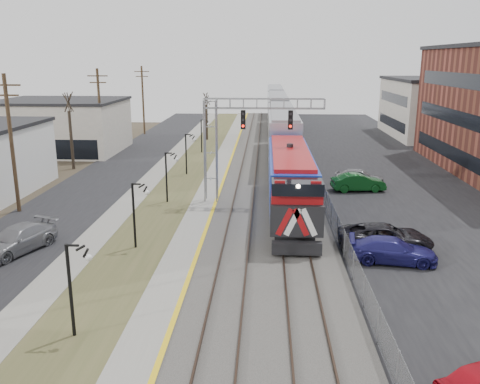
{
  "coord_description": "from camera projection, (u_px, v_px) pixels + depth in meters",
  "views": [
    {
      "loc": [
        3.68,
        -10.14,
        10.94
      ],
      "look_at": [
        2.07,
        21.64,
        2.6
      ],
      "focal_mm": 38.0,
      "sensor_mm": 36.0,
      "label": 1
    }
  ],
  "objects": [
    {
      "name": "car_lot_c",
      "position": [
        385.0,
        238.0,
        29.84
      ],
      "size": [
        5.55,
        2.68,
        1.52
      ],
      "primitive_type": "imported",
      "rotation": [
        0.0,
        0.0,
        1.54
      ],
      "color": "black",
      "rests_on": "ground"
    },
    {
      "name": "parking_lot",
      "position": [
        402.0,
        184.0,
        45.78
      ],
      "size": [
        16.0,
        120.0,
        0.04
      ],
      "primitive_type": "cube",
      "color": "black",
      "rests_on": "ground"
    },
    {
      "name": "train",
      "position": [
        279.0,
        119.0,
        70.76
      ],
      "size": [
        3.0,
        85.85,
        5.33
      ],
      "color": "#1432A9",
      "rests_on": "ground"
    },
    {
      "name": "platform_edge",
      "position": [
        224.0,
        180.0,
        46.51
      ],
      "size": [
        0.24,
        120.0,
        0.01
      ],
      "primitive_type": "cube",
      "color": "gold",
      "rests_on": "platform"
    },
    {
      "name": "car_lot_d",
      "position": [
        393.0,
        251.0,
        28.0
      ],
      "size": [
        4.99,
        2.55,
        1.39
      ],
      "primitive_type": "imported",
      "rotation": [
        0.0,
        0.0,
        1.44
      ],
      "color": "navy",
      "rests_on": "ground"
    },
    {
      "name": "lampposts",
      "position": [
        135.0,
        215.0,
        30.11
      ],
      "size": [
        0.14,
        62.14,
        4.0
      ],
      "color": "black",
      "rests_on": "ground"
    },
    {
      "name": "track_far",
      "position": [
        285.0,
        180.0,
        46.23
      ],
      "size": [
        1.58,
        120.0,
        0.15
      ],
      "color": "#2D2119",
      "rests_on": "ballast_bed"
    },
    {
      "name": "ballast_bed",
      "position": [
        269.0,
        182.0,
        46.35
      ],
      "size": [
        8.0,
        120.0,
        0.2
      ],
      "primitive_type": "cube",
      "color": "#595651",
      "rests_on": "ground"
    },
    {
      "name": "bare_trees",
      "position": [
        101.0,
        145.0,
        50.28
      ],
      "size": [
        12.3,
        42.3,
        5.95
      ],
      "color": "#382D23",
      "rests_on": "ground"
    },
    {
      "name": "fence",
      "position": [
        315.0,
        175.0,
        45.96
      ],
      "size": [
        0.04,
        120.0,
        1.6
      ],
      "primitive_type": "cube",
      "color": "gray",
      "rests_on": "ground"
    },
    {
      "name": "car_street_b",
      "position": [
        17.0,
        240.0,
        29.47
      ],
      "size": [
        3.82,
        5.58,
        1.5
      ],
      "primitive_type": "imported",
      "rotation": [
        0.0,
        0.0,
        -0.37
      ],
      "color": "slate",
      "rests_on": "ground"
    },
    {
      "name": "car_lot_f",
      "position": [
        358.0,
        183.0,
        43.21
      ],
      "size": [
        4.66,
        2.07,
        1.49
      ],
      "primitive_type": "imported",
      "rotation": [
        0.0,
        0.0,
        1.68
      ],
      "color": "#0E4719",
      "rests_on": "ground"
    },
    {
      "name": "utility_poles",
      "position": [
        12.0,
        145.0,
        36.35
      ],
      "size": [
        0.28,
        80.28,
        10.0
      ],
      "color": "#4C3823",
      "rests_on": "ground"
    },
    {
      "name": "grass_median",
      "position": [
        182.0,
        181.0,
        46.75
      ],
      "size": [
        4.0,
        120.0,
        0.06
      ],
      "primitive_type": "cube",
      "color": "#434826",
      "rests_on": "ground"
    },
    {
      "name": "sidewalk",
      "position": [
        149.0,
        181.0,
        46.9
      ],
      "size": [
        2.0,
        120.0,
        0.08
      ],
      "primitive_type": "cube",
      "color": "gray",
      "rests_on": "ground"
    },
    {
      "name": "track_near",
      "position": [
        247.0,
        180.0,
        46.4
      ],
      "size": [
        1.58,
        120.0,
        0.15
      ],
      "color": "#2D2119",
      "rests_on": "ballast_bed"
    },
    {
      "name": "platform",
      "position": [
        214.0,
        181.0,
        46.58
      ],
      "size": [
        2.0,
        120.0,
        0.24
      ],
      "primitive_type": "cube",
      "color": "gray",
      "rests_on": "ground"
    },
    {
      "name": "street_west",
      "position": [
        102.0,
        181.0,
        47.12
      ],
      "size": [
        7.0,
        120.0,
        0.04
      ],
      "primitive_type": "cube",
      "color": "black",
      "rests_on": "ground"
    },
    {
      "name": "car_lot_e",
      "position": [
        359.0,
        177.0,
        45.24
      ],
      "size": [
        4.63,
        2.73,
        1.48
      ],
      "primitive_type": "imported",
      "rotation": [
        0.0,
        0.0,
        1.33
      ],
      "color": "slate",
      "rests_on": "ground"
    },
    {
      "name": "signal_gantry",
      "position": [
        233.0,
        132.0,
        38.32
      ],
      "size": [
        9.0,
        1.07,
        8.15
      ],
      "color": "gray",
      "rests_on": "ground"
    }
  ]
}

